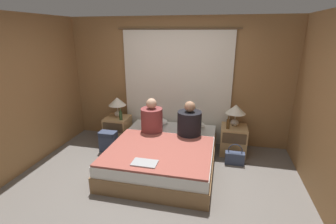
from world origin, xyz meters
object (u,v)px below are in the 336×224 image
(person_left_in_bed, at_px, (152,119))
(backpack_on_floor, at_px, (108,140))
(nightstand_left, at_px, (118,129))
(bed, at_px, (164,154))
(beer_bottle_on_right_stand, at_px, (228,124))
(nightstand_right, at_px, (233,140))
(person_right_in_bed, at_px, (189,122))
(beer_bottle_on_left_stand, at_px, (121,115))
(pillow_left, at_px, (156,121))
(pillow_right, at_px, (192,124))
(handbag_on_floor, at_px, (235,157))
(lamp_right, at_px, (236,111))
(lamp_left, at_px, (117,103))
(laptop_on_bed, at_px, (145,163))

(person_left_in_bed, height_order, backpack_on_floor, person_left_in_bed)
(person_left_in_bed, bearing_deg, nightstand_left, 159.63)
(bed, height_order, beer_bottle_on_right_stand, beer_bottle_on_right_stand)
(bed, height_order, nightstand_right, nightstand_right)
(person_right_in_bed, distance_m, backpack_on_floor, 1.60)
(person_left_in_bed, height_order, person_right_in_bed, person_left_in_bed)
(beer_bottle_on_right_stand, bearing_deg, beer_bottle_on_left_stand, 180.00)
(pillow_left, height_order, pillow_right, same)
(pillow_left, distance_m, handbag_on_floor, 1.68)
(nightstand_left, distance_m, beer_bottle_on_right_stand, 2.25)
(bed, height_order, lamp_right, lamp_right)
(person_left_in_bed, xyz_separation_m, person_right_in_bed, (0.70, 0.00, -0.01))
(person_right_in_bed, bearing_deg, bed, -132.30)
(backpack_on_floor, xyz_separation_m, handbag_on_floor, (2.36, 0.06, -0.11))
(person_left_in_bed, distance_m, person_right_in_bed, 0.70)
(beer_bottle_on_right_stand, relative_size, handbag_on_floor, 0.63)
(beer_bottle_on_left_stand, bearing_deg, backpack_on_floor, -110.84)
(lamp_right, xyz_separation_m, pillow_right, (-0.80, 0.03, -0.35))
(person_left_in_bed, bearing_deg, beer_bottle_on_right_stand, 7.97)
(pillow_left, bearing_deg, person_left_in_bed, -84.10)
(bed, xyz_separation_m, nightstand_right, (1.17, 0.72, 0.06))
(handbag_on_floor, bearing_deg, person_right_in_bed, 173.29)
(person_right_in_bed, bearing_deg, pillow_right, 89.65)
(pillow_right, bearing_deg, beer_bottle_on_right_stand, -17.23)
(handbag_on_floor, bearing_deg, backpack_on_floor, -178.65)
(pillow_left, distance_m, person_right_in_bed, 0.86)
(pillow_left, relative_size, person_left_in_bed, 0.77)
(lamp_left, xyz_separation_m, laptop_on_bed, (1.08, -1.55, -0.37))
(bed, xyz_separation_m, pillow_left, (-0.37, 0.81, 0.27))
(person_right_in_bed, xyz_separation_m, laptop_on_bed, (-0.46, -1.18, -0.21))
(nightstand_left, distance_m, backpack_on_floor, 0.47)
(bed, relative_size, pillow_right, 4.06)
(bed, height_order, person_left_in_bed, person_left_in_bed)
(lamp_left, distance_m, person_right_in_bed, 1.59)
(lamp_left, bearing_deg, laptop_on_bed, -55.09)
(nightstand_left, xyz_separation_m, beer_bottle_on_right_stand, (2.22, -0.12, 0.36))
(handbag_on_floor, bearing_deg, lamp_right, 93.17)
(pillow_right, height_order, handbag_on_floor, pillow_right)
(lamp_right, bearing_deg, person_right_in_bed, -155.31)
(nightstand_right, relative_size, beer_bottle_on_left_stand, 2.32)
(nightstand_left, bearing_deg, person_right_in_bed, -11.45)
(beer_bottle_on_left_stand, bearing_deg, person_left_in_bed, -15.35)
(pillow_right, height_order, beer_bottle_on_left_stand, beer_bottle_on_left_stand)
(lamp_left, height_order, beer_bottle_on_left_stand, lamp_left)
(person_right_in_bed, height_order, backpack_on_floor, person_right_in_bed)
(laptop_on_bed, relative_size, handbag_on_floor, 0.94)
(nightstand_left, height_order, person_right_in_bed, person_right_in_bed)
(nightstand_right, height_order, handbag_on_floor, nightstand_right)
(beer_bottle_on_right_stand, bearing_deg, nightstand_right, 43.97)
(person_right_in_bed, bearing_deg, nightstand_right, 21.28)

